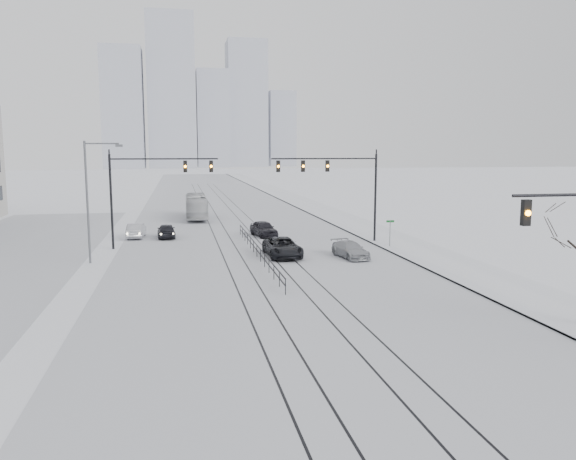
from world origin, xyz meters
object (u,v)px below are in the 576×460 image
Objects in this scene: sedan_nb_right at (350,250)px; sedan_nb_front at (283,247)px; box_truck at (196,207)px; sedan_nb_far at (264,229)px; sedan_sb_inner at (166,231)px; sedan_sb_outer at (136,231)px.

sedan_nb_front is at bearing 155.35° from sedan_nb_right.
sedan_nb_front is 5.31m from sedan_nb_right.
sedan_nb_far is at bearing 111.26° from box_truck.
sedan_nb_front reaches higher than sedan_sb_inner.
sedan_nb_right is (14.26, -13.02, -0.06)m from sedan_sb_inner.
sedan_sb_inner reaches higher than sedan_nb_right.
box_truck is (-10.92, 28.14, 0.85)m from sedan_nb_right.
sedan_sb_outer is 0.97× the size of sedan_nb_right.
sedan_sb_outer is 0.78× the size of sedan_nb_front.
box_truck is (6.18, 14.48, 0.79)m from sedan_sb_outer.
sedan_nb_front is 0.50× the size of box_truck.
sedan_nb_front is at bearing 137.51° from sedan_sb_outer.
box_truck reaches higher than sedan_nb_far.
sedan_sb_inner is 0.97× the size of sedan_sb_outer.
sedan_nb_right is 30.20m from box_truck.
box_truck is at bearing 102.54° from sedan_nb_right.
sedan_sb_outer is 0.39× the size of box_truck.
sedan_nb_right is at bearing 111.85° from box_truck.
box_truck reaches higher than sedan_nb_right.
sedan_nb_front is (12.00, -12.21, 0.05)m from sedan_sb_outer.
sedan_sb_outer is 12.21m from sedan_nb_far.
sedan_sb_outer is 21.89m from sedan_nb_right.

